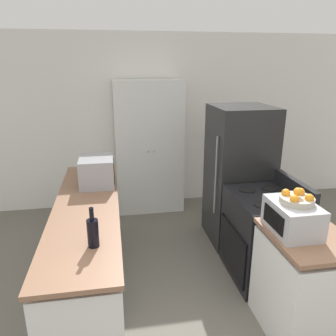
{
  "coord_description": "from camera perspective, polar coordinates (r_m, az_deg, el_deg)",
  "views": [
    {
      "loc": [
        -0.59,
        -1.56,
        2.16
      ],
      "look_at": [
        0.0,
        1.86,
        1.05
      ],
      "focal_mm": 35.0,
      "sensor_mm": 36.0,
      "label": 1
    }
  ],
  "objects": [
    {
      "name": "counter_right",
      "position": [
        3.04,
        22.37,
        -18.46
      ],
      "size": [
        0.6,
        0.72,
        0.9
      ],
      "color": "silver",
      "rests_on": "ground_plane"
    },
    {
      "name": "microwave",
      "position": [
        3.63,
        -12.26,
        -0.51
      ],
      "size": [
        0.37,
        0.46,
        0.3
      ],
      "color": "#939399",
      "rests_on": "counter_left"
    },
    {
      "name": "pantry_cabinet",
      "position": [
        4.88,
        -3.33,
        3.62
      ],
      "size": [
        0.99,
        0.48,
        1.95
      ],
      "color": "silver",
      "rests_on": "ground_plane"
    },
    {
      "name": "wall_back",
      "position": [
        5.09,
        -3.02,
        7.97
      ],
      "size": [
        7.0,
        0.06,
        2.6
      ],
      "color": "white",
      "rests_on": "ground_plane"
    },
    {
      "name": "toaster_oven",
      "position": [
        2.75,
        20.85,
        -8.05
      ],
      "size": [
        0.32,
        0.44,
        0.24
      ],
      "color": "#B2B2B7",
      "rests_on": "counter_right"
    },
    {
      "name": "counter_left",
      "position": [
        3.39,
        -13.47,
        -13.45
      ],
      "size": [
        0.6,
        2.48,
        0.9
      ],
      "color": "silver",
      "rests_on": "ground_plane"
    },
    {
      "name": "fruit_bowl",
      "position": [
        2.7,
        21.55,
        -4.97
      ],
      "size": [
        0.26,
        0.26,
        0.13
      ],
      "color": "#B2A893",
      "rests_on": "toaster_oven"
    },
    {
      "name": "wine_bottle",
      "position": [
        2.45,
        -12.95,
        -10.81
      ],
      "size": [
        0.08,
        0.08,
        0.3
      ],
      "color": "black",
      "rests_on": "counter_left"
    },
    {
      "name": "stove",
      "position": [
        3.6,
        16.18,
        -11.29
      ],
      "size": [
        0.66,
        0.79,
        1.06
      ],
      "color": "black",
      "rests_on": "ground_plane"
    },
    {
      "name": "refrigerator",
      "position": [
        4.12,
        12.16,
        -1.27
      ],
      "size": [
        0.71,
        0.73,
        1.69
      ],
      "color": "black",
      "rests_on": "ground_plane"
    }
  ]
}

